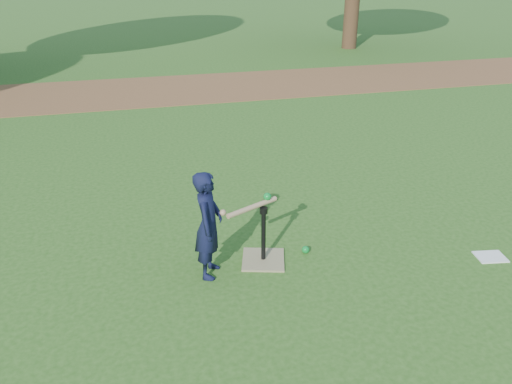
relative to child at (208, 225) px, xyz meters
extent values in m
plane|color=#285116|center=(0.50, 0.27, -0.55)|extent=(80.00, 80.00, 0.00)
cube|color=brown|center=(0.50, 7.77, -0.54)|extent=(24.00, 3.00, 0.01)
imported|color=black|center=(0.00, 0.00, 0.00)|extent=(0.38, 0.46, 1.09)
sphere|color=#0B7E2A|center=(1.04, 0.11, -0.51)|extent=(0.08, 0.08, 0.08)
cube|color=white|center=(2.89, -0.46, -0.54)|extent=(0.33, 0.28, 0.01)
cube|color=#92835C|center=(0.57, 0.09, -0.54)|extent=(0.53, 0.53, 0.02)
cylinder|color=black|center=(0.57, 0.09, -0.25)|extent=(0.05, 0.05, 0.55)
cylinder|color=black|center=(0.57, 0.09, 0.04)|extent=(0.08, 0.08, 0.06)
cylinder|color=tan|center=(0.45, 0.07, 0.10)|extent=(0.56, 0.30, 0.05)
sphere|color=tan|center=(0.15, 0.03, 0.10)|extent=(0.06, 0.06, 0.06)
sphere|color=#0B7E2A|center=(0.62, 0.16, 0.15)|extent=(0.08, 0.08, 0.08)
camera|label=1|loc=(-0.61, -4.13, 2.30)|focal=35.00mm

